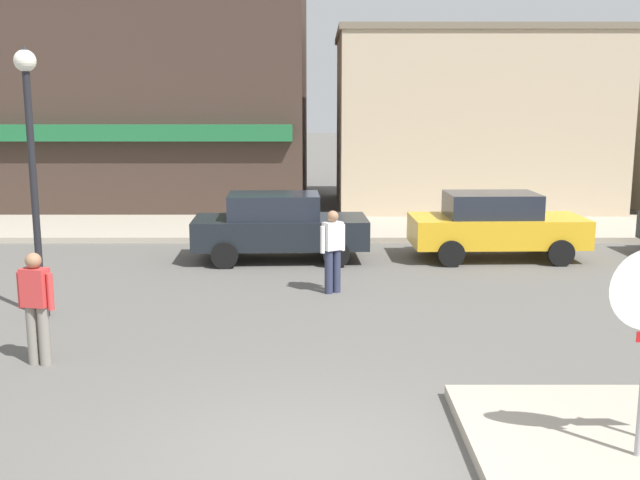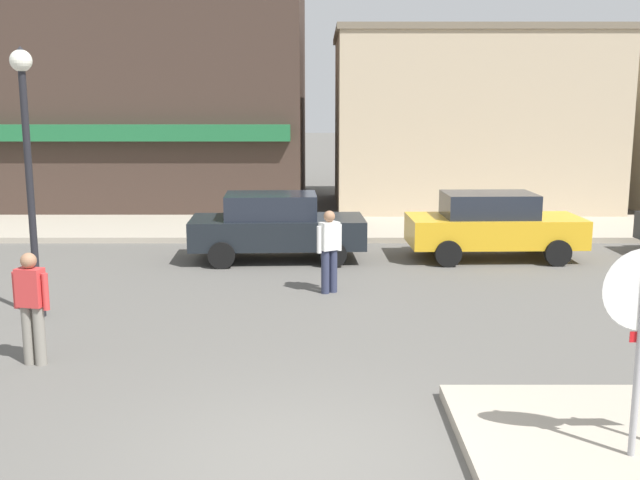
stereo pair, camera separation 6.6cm
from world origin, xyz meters
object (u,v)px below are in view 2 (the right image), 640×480
object	(u,v)px
pedestrian_crossing_near	(35,305)
lamp_post	(30,144)
parked_car_nearest	(279,226)
pedestrian_crossing_far	(332,249)
parked_car_second	(496,225)

from	to	relation	value
pedestrian_crossing_near	lamp_post	bearing A→B (deg)	109.34
parked_car_nearest	pedestrian_crossing_near	bearing A→B (deg)	-113.08
lamp_post	parked_car_nearest	size ratio (longest dim) A/B	1.11
lamp_post	pedestrian_crossing_near	distance (m)	3.29
parked_car_nearest	pedestrian_crossing_near	world-z (taller)	pedestrian_crossing_near
pedestrian_crossing_far	pedestrian_crossing_near	bearing A→B (deg)	-136.37
pedestrian_crossing_near	parked_car_second	bearing A→B (deg)	41.72
parked_car_nearest	pedestrian_crossing_near	distance (m)	7.65
parked_car_second	lamp_post	bearing A→B (deg)	-151.70
lamp_post	parked_car_nearest	bearing A→B (deg)	50.40
lamp_post	pedestrian_crossing_far	xyz separation A→B (m)	(5.04, 1.61, -2.09)
parked_car_second	pedestrian_crossing_near	world-z (taller)	pedestrian_crossing_near
lamp_post	pedestrian_crossing_near	size ratio (longest dim) A/B	2.82
parked_car_second	pedestrian_crossing_near	size ratio (longest dim) A/B	2.51
parked_car_nearest	pedestrian_crossing_near	size ratio (longest dim) A/B	2.53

